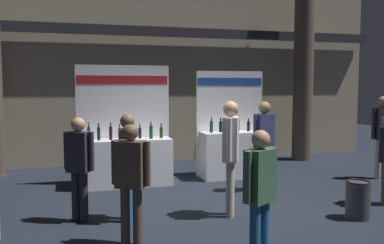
{
  "coord_description": "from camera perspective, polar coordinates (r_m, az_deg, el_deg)",
  "views": [
    {
      "loc": [
        -2.2,
        -6.68,
        2.08
      ],
      "look_at": [
        0.05,
        1.15,
        1.37
      ],
      "focal_mm": 38.92,
      "sensor_mm": 36.0,
      "label": 1
    }
  ],
  "objects": [
    {
      "name": "hall_colonnade",
      "position": [
        11.39,
        -4.88,
        10.44
      ],
      "size": [
        12.84,
        1.28,
        6.38
      ],
      "color": "tan",
      "rests_on": "ground_plane"
    },
    {
      "name": "visitor_3",
      "position": [
        6.47,
        -8.8,
        -4.99
      ],
      "size": [
        0.29,
        0.51,
        1.65
      ],
      "rotation": [
        0.0,
        0.0,
        1.31
      ],
      "color": "navy",
      "rests_on": "ground_plane"
    },
    {
      "name": "visitor_8",
      "position": [
        6.57,
        -15.22,
        -5.15
      ],
      "size": [
        0.44,
        0.37,
        1.61
      ],
      "rotation": [
        0.0,
        0.0,
        2.61
      ],
      "color": "#23232D",
      "rests_on": "ground_plane"
    },
    {
      "name": "visitor_5",
      "position": [
        8.32,
        9.86,
        -2.19
      ],
      "size": [
        0.52,
        0.3,
        1.78
      ],
      "rotation": [
        0.0,
        0.0,
        3.44
      ],
      "color": "#23232D",
      "rests_on": "ground_plane"
    },
    {
      "name": "exhibitor_booth_1",
      "position": [
        9.57,
        5.77,
        -3.8
      ],
      "size": [
        1.62,
        0.66,
        2.42
      ],
      "color": "white",
      "rests_on": "ground_plane"
    },
    {
      "name": "ground_plane",
      "position": [
        7.33,
        2.17,
        -11.52
      ],
      "size": [
        25.69,
        25.69,
        0.0
      ],
      "primitive_type": "plane",
      "color": "black"
    },
    {
      "name": "trash_bin",
      "position": [
        7.13,
        21.78,
        -9.85
      ],
      "size": [
        0.38,
        0.38,
        0.6
      ],
      "color": "#38383D",
      "rests_on": "ground_plane"
    },
    {
      "name": "visitor_6",
      "position": [
        4.82,
        9.3,
        -8.89
      ],
      "size": [
        0.48,
        0.37,
        1.59
      ],
      "rotation": [
        0.0,
        0.0,
        3.67
      ],
      "color": "navy",
      "rests_on": "ground_plane"
    },
    {
      "name": "exhibitor_booth_0",
      "position": [
        8.83,
        -9.06,
        -4.65
      ],
      "size": [
        1.97,
        0.72,
        2.52
      ],
      "color": "white",
      "rests_on": "ground_plane"
    },
    {
      "name": "visitor_1",
      "position": [
        6.63,
        5.31,
        -3.53
      ],
      "size": [
        0.36,
        0.48,
        1.84
      ],
      "rotation": [
        0.0,
        0.0,
        4.24
      ],
      "color": "#ADA393",
      "rests_on": "ground_plane"
    },
    {
      "name": "visitor_7",
      "position": [
        5.48,
        -8.38,
        -7.04
      ],
      "size": [
        0.48,
        0.4,
        1.59
      ],
      "rotation": [
        0.0,
        0.0,
        5.77
      ],
      "color": "#47382D",
      "rests_on": "ground_plane"
    },
    {
      "name": "visitor_4",
      "position": [
        10.18,
        24.64,
        -0.91
      ],
      "size": [
        0.57,
        0.25,
        1.85
      ],
      "rotation": [
        0.0,
        0.0,
        3.17
      ],
      "color": "#ADA393",
      "rests_on": "ground_plane"
    }
  ]
}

